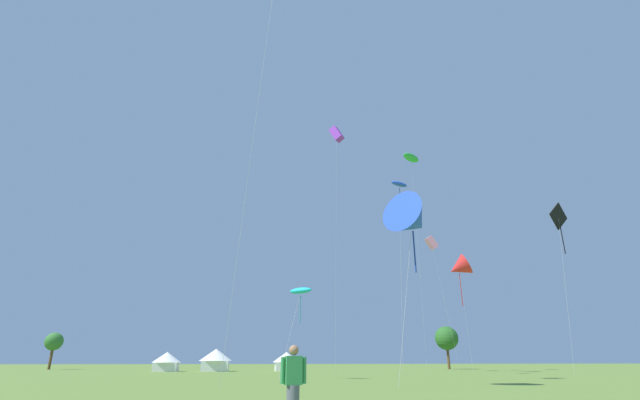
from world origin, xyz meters
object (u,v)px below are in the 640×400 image
object	(u,v)px
person_spectator	(293,388)
festival_tent_right	(287,360)
kite_cyan_parafoil	(301,291)
kite_blue_delta	(412,220)
kite_blue_parafoil	(399,185)
kite_purple_box	(337,134)
kite_pink_box	(431,243)
kite_black_diamond	(559,218)
kite_green_parafoil	(411,158)
tree_distant_right	(447,338)
festival_tent_center	(167,361)
festival_tent_left	(216,359)
kite_red_delta	(459,268)
tree_distant_left	(54,342)

from	to	relation	value
person_spectator	festival_tent_right	world-z (taller)	festival_tent_right
kite_cyan_parafoil	festival_tent_right	world-z (taller)	kite_cyan_parafoil
festival_tent_right	kite_cyan_parafoil	bearing A→B (deg)	-93.41
kite_blue_delta	person_spectator	xyz separation A→B (m)	(-9.24, -15.65, -9.11)
kite_blue_parafoil	kite_cyan_parafoil	bearing A→B (deg)	-144.51
kite_purple_box	kite_cyan_parafoil	bearing A→B (deg)	-110.56
kite_pink_box	kite_cyan_parafoil	bearing A→B (deg)	-131.72
kite_blue_parafoil	kite_black_diamond	bearing A→B (deg)	-28.97
kite_blue_delta	kite_blue_parafoil	world-z (taller)	kite_blue_parafoil
kite_green_parafoil	kite_black_diamond	size ratio (longest dim) A/B	2.05
kite_blue_parafoil	tree_distant_right	size ratio (longest dim) A/B	3.00
kite_black_diamond	festival_tent_center	world-z (taller)	kite_black_diamond
tree_distant_right	festival_tent_right	bearing A→B (deg)	-161.51
kite_blue_delta	festival_tent_right	world-z (taller)	kite_blue_delta
festival_tent_left	festival_tent_right	world-z (taller)	festival_tent_left
kite_red_delta	tree_distant_right	bearing A→B (deg)	71.90
festival_tent_center	festival_tent_right	size ratio (longest dim) A/B	0.98
kite_purple_box	kite_black_diamond	world-z (taller)	kite_purple_box
kite_red_delta	tree_distant_left	distance (m)	66.91
kite_red_delta	festival_tent_right	size ratio (longest dim) A/B	3.85
kite_purple_box	kite_red_delta	distance (m)	25.32
kite_red_delta	festival_tent_right	world-z (taller)	kite_red_delta
person_spectator	festival_tent_right	bearing A→B (deg)	84.76
kite_cyan_parafoil	kite_black_diamond	distance (m)	27.49
festival_tent_center	tree_distant_left	world-z (taller)	tree_distant_left
kite_black_diamond	person_spectator	bearing A→B (deg)	-136.82
kite_cyan_parafoil	kite_blue_parafoil	world-z (taller)	kite_blue_parafoil
kite_cyan_parafoil	festival_tent_right	xyz separation A→B (m)	(1.76, 29.47, -5.44)
person_spectator	festival_tent_right	xyz separation A→B (m)	(5.14, 56.02, 0.56)
kite_cyan_parafoil	kite_black_diamond	xyz separation A→B (m)	(26.25, 1.26, 8.06)
kite_blue_delta	person_spectator	bearing A→B (deg)	-120.54
kite_red_delta	festival_tent_right	xyz separation A→B (m)	(-22.05, 10.68, -11.82)
kite_blue_parafoil	festival_tent_center	bearing A→B (deg)	142.64
kite_pink_box	tree_distant_right	distance (m)	19.72
person_spectator	festival_tent_left	world-z (taller)	festival_tent_left
festival_tent_center	tree_distant_left	xyz separation A→B (m)	(-21.34, 18.32, 2.96)
kite_pink_box	festival_tent_center	distance (m)	41.92
kite_blue_parafoil	kite_red_delta	world-z (taller)	kite_blue_parafoil
festival_tent_left	festival_tent_right	size ratio (longest dim) A/B	1.15
kite_blue_delta	kite_green_parafoil	world-z (taller)	kite_green_parafoil
kite_cyan_parafoil	tree_distant_right	bearing A→B (deg)	52.08
kite_pink_box	tree_distant_left	bearing A→B (deg)	160.28
kite_red_delta	festival_tent_left	world-z (taller)	kite_red_delta
tree_distant_right	kite_cyan_parafoil	bearing A→B (deg)	-127.92
kite_blue_delta	tree_distant_left	xyz separation A→B (m)	(-41.69, 58.68, -5.62)
kite_black_diamond	kite_cyan_parafoil	bearing A→B (deg)	-177.25
tree_distant_right	kite_red_delta	bearing A→B (deg)	-108.10
kite_purple_box	person_spectator	size ratio (longest dim) A/B	19.51
kite_pink_box	kite_green_parafoil	bearing A→B (deg)	176.69
kite_cyan_parafoil	festival_tent_left	bearing A→B (deg)	105.23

